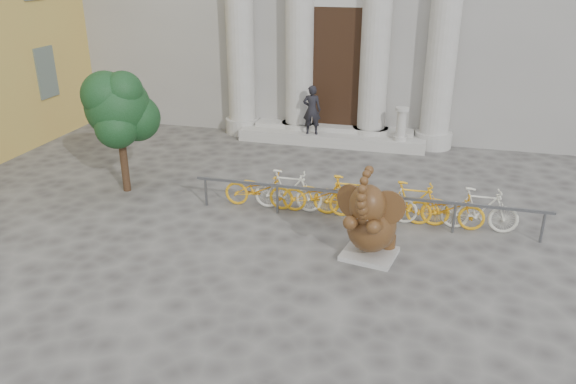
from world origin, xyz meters
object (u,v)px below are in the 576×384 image
(tree, at_px, (119,109))
(elephant_statue, at_px, (371,224))
(bike_rack, at_px, (364,198))
(pedestrian, at_px, (312,110))

(tree, bearing_deg, elephant_statue, -16.30)
(bike_rack, relative_size, tree, 2.56)
(elephant_statue, relative_size, bike_rack, 0.26)
(pedestrian, bearing_deg, bike_rack, 107.90)
(elephant_statue, distance_m, bike_rack, 1.86)
(elephant_statue, bearing_deg, tree, 174.03)
(pedestrian, bearing_deg, elephant_statue, 104.71)
(elephant_statue, distance_m, tree, 6.91)
(bike_rack, xyz_separation_m, tree, (-6.11, 0.09, 1.68))
(elephant_statue, bearing_deg, pedestrian, 121.90)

